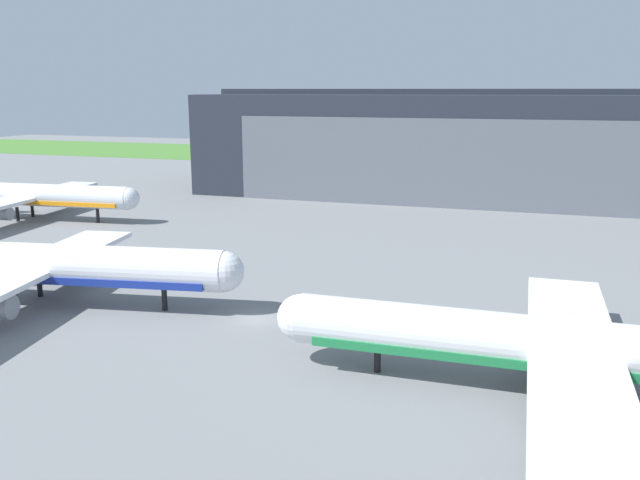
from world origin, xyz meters
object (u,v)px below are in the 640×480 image
Objects in this scene: airliner_near_left at (563,348)px; airliner_far_right at (31,196)px; maintenance_hangar at (445,143)px; airliner_near_right at (40,265)px.

airliner_near_left is 1.10× the size of airliner_far_right.
maintenance_hangar is at bearing 102.38° from airliner_near_left.
airliner_near_right is at bearing 173.49° from airliner_near_left.
airliner_near_right reaches higher than airliner_near_left.
maintenance_hangar is at bearing 71.88° from airliner_near_right.
maintenance_hangar is 2.55× the size of airliner_far_right.
airliner_near_left is 96.92m from airliner_far_right.
airliner_far_right is (-64.68, -54.51, -6.54)m from maintenance_hangar.
airliner_far_right is (-86.33, 44.06, 0.50)m from airliner_near_left.
maintenance_hangar is 101.17m from airliner_near_left.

